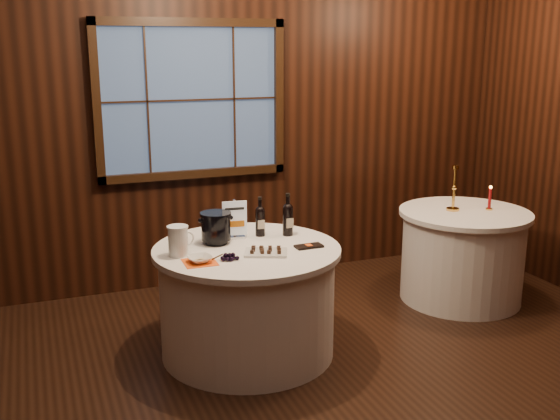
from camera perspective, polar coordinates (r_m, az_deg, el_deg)
name	(u,v)px	position (r m, az deg, el deg)	size (l,w,h in m)	color
back_wall	(191,112)	(5.70, -7.73, 8.44)	(6.00, 0.10, 3.00)	black
main_table	(247,300)	(4.58, -2.85, -7.83)	(1.28, 1.28, 0.77)	white
side_table	(462,255)	(5.72, 15.57, -3.79)	(1.08, 1.08, 0.77)	white
sign_stand	(235,225)	(4.64, -3.96, -1.32)	(0.17, 0.10, 0.28)	silver
port_bottle_left	(260,219)	(4.68, -1.74, -0.79)	(0.07, 0.07, 0.29)	black
port_bottle_right	(288,217)	(4.69, 0.69, -0.63)	(0.07, 0.08, 0.31)	black
ice_bucket	(216,227)	(4.52, -5.60, -1.49)	(0.22, 0.22, 0.22)	black
chocolate_plate	(266,251)	(4.31, -1.25, -3.63)	(0.33, 0.28, 0.04)	silver
chocolate_box	(309,246)	(4.45, 2.52, -3.17)	(0.19, 0.09, 0.02)	black
grape_bunch	(229,256)	(4.21, -4.46, -4.04)	(0.19, 0.11, 0.04)	black
glass_pitcher	(178,241)	(4.30, -8.84, -2.65)	(0.18, 0.14, 0.20)	white
orange_napkin	(200,262)	(4.17, -7.00, -4.53)	(0.20, 0.20, 0.00)	#FE5915
cracker_bowl	(200,259)	(4.17, -7.01, -4.26)	(0.15, 0.15, 0.04)	silver
brass_candlestick	(454,194)	(5.58, 14.89, 1.33)	(0.11, 0.11, 0.38)	gold
red_candle	(490,200)	(5.70, 17.79, 0.82)	(0.06, 0.06, 0.21)	gold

